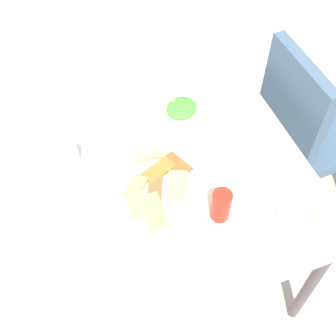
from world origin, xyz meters
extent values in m
plane|color=#BEB2A6|center=(0.00, 0.00, 0.00)|extent=(6.00, 6.00, 0.00)
cube|color=silver|center=(0.00, 0.00, 0.71)|extent=(1.04, 0.92, 0.02)
cylinder|color=#54464C|center=(-0.46, -0.40, 0.35)|extent=(0.04, 0.04, 0.70)
cylinder|color=#54464C|center=(-0.46, 0.40, 0.35)|extent=(0.04, 0.04, 0.70)
cylinder|color=#54464C|center=(0.46, 0.40, 0.35)|extent=(0.04, 0.04, 0.70)
cube|color=#465F7A|center=(-0.14, 0.76, 0.44)|extent=(0.43, 0.43, 0.06)
cube|color=#465F7A|center=(-0.14, 0.57, 0.70)|extent=(0.40, 0.06, 0.46)
cylinder|color=brown|center=(-0.33, 0.95, 0.20)|extent=(0.03, 0.03, 0.41)
cylinder|color=brown|center=(0.05, 0.58, 0.20)|extent=(0.03, 0.03, 0.41)
cylinder|color=brown|center=(-0.33, 0.57, 0.20)|extent=(0.03, 0.03, 0.41)
cylinder|color=white|center=(0.05, -0.09, 0.73)|extent=(0.34, 0.34, 0.01)
cube|color=olive|center=(0.01, -0.07, 0.75)|extent=(0.10, 0.13, 0.01)
cube|color=brown|center=(0.01, 0.00, 0.74)|extent=(0.12, 0.10, 0.01)
cube|color=tan|center=(0.05, -0.17, 0.75)|extent=(0.10, 0.10, 0.02)
cube|color=tan|center=(0.16, -0.14, 0.75)|extent=(0.14, 0.07, 0.01)
cube|color=brown|center=(0.07, -0.10, 0.75)|extent=(0.12, 0.09, 0.01)
cube|color=#CEBA79|center=(-0.06, -0.08, 0.76)|extent=(0.06, 0.12, 0.01)
cube|color=#E4A069|center=(0.11, -0.19, 0.75)|extent=(0.13, 0.07, 0.02)
cube|color=#E1C072|center=(0.10, -0.03, 0.75)|extent=(0.14, 0.11, 0.01)
cylinder|color=white|center=(-0.24, 0.12, 0.73)|extent=(0.20, 0.20, 0.01)
ellipsoid|color=#4B9038|center=(-0.24, 0.12, 0.75)|extent=(0.17, 0.17, 0.04)
sphere|color=yellow|center=(-0.28, 0.10, 0.75)|extent=(0.03, 0.03, 0.03)
cylinder|color=white|center=(0.36, 0.29, 0.73)|extent=(0.19, 0.19, 0.01)
ellipsoid|color=white|center=(0.36, 0.29, 0.75)|extent=(0.18, 0.18, 0.05)
sphere|color=#E3E054|center=(0.38, 0.34, 0.75)|extent=(0.02, 0.02, 0.02)
cylinder|color=red|center=(0.25, 0.06, 0.79)|extent=(0.09, 0.09, 0.12)
cylinder|color=silver|center=(-0.14, -0.35, 0.78)|extent=(0.07, 0.07, 0.10)
cube|color=white|center=(-0.36, -0.14, 0.73)|extent=(0.17, 0.17, 0.00)
cube|color=silver|center=(-0.36, -0.16, 0.73)|extent=(0.19, 0.05, 0.00)
cube|color=silver|center=(-0.36, -0.12, 0.73)|extent=(0.17, 0.04, 0.00)
camera|label=1|loc=(0.91, -0.38, 2.04)|focal=48.46mm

